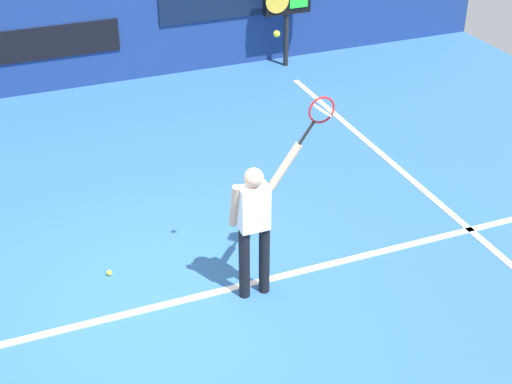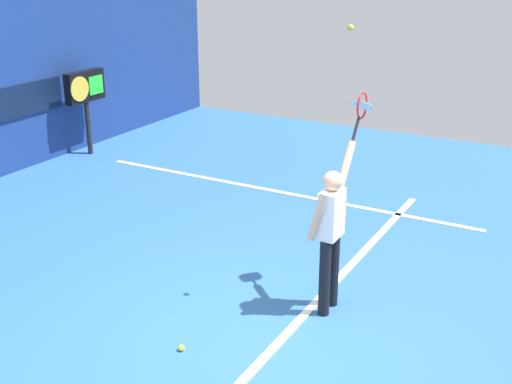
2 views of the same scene
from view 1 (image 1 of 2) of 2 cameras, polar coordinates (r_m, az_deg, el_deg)
ground_plane at (r=9.14m, az=-6.93°, el=-7.76°), size 18.00×18.00×0.00m
sponsor_banner_center at (r=14.61m, az=-14.54°, el=10.90°), size 2.20×0.03×0.60m
sponsor_banner_starboard at (r=15.14m, az=-3.19°, el=13.85°), size 2.20×0.03×0.60m
court_baseline at (r=9.01m, az=-6.64°, el=-8.35°), size 10.00×0.10×0.01m
court_sideline at (r=12.13m, az=9.85°, el=2.43°), size 0.10×7.00×0.01m
tennis_player at (r=8.54m, az=-0.11°, el=-2.23°), size 0.81×0.31×1.91m
tennis_racket at (r=8.23m, az=4.82°, el=5.96°), size 0.49×0.27×0.59m
tennis_ball at (r=7.64m, az=1.56°, el=11.79°), size 0.07×0.07×0.07m
scoreboard_clock at (r=15.25m, az=2.32°, el=14.06°), size 0.96×0.20×1.68m
spare_ball at (r=9.55m, az=-10.96°, el=-5.98°), size 0.07×0.07×0.07m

